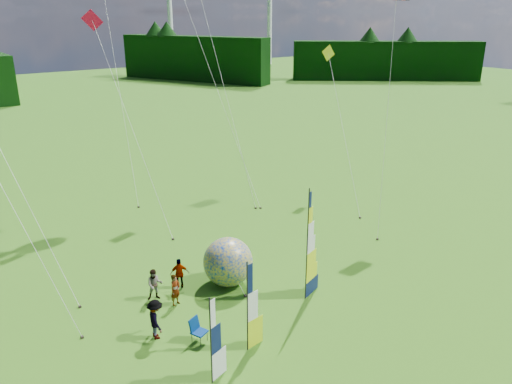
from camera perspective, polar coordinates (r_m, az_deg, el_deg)
ground at (r=23.17m, az=8.15°, el=-15.19°), size 220.00×220.00×0.00m
treeline_ring at (r=21.13m, az=8.68°, el=-6.27°), size 210.00×210.00×8.00m
turbine_left at (r=136.80m, az=1.57°, el=20.65°), size 8.00×1.20×30.00m
turbine_right at (r=129.31m, az=-9.88°, el=20.43°), size 8.00×1.20×30.00m
feather_banner_main at (r=23.75m, az=5.86°, el=-6.36°), size 1.43×0.60×5.54m
side_banner_left at (r=20.62m, az=-0.99°, el=-13.22°), size 1.09×0.25×3.95m
side_banner_far at (r=19.22m, az=-5.18°, el=-16.81°), size 1.03×0.40×3.56m
bol_inflatable at (r=25.62m, az=-3.22°, el=-7.98°), size 2.86×2.86×2.54m
spectator_a at (r=24.46m, az=-9.20°, el=-10.97°), size 0.68×0.56×1.59m
spectator_b at (r=25.06m, az=-11.50°, el=-10.32°), size 0.86×0.65×1.59m
spectator_c at (r=22.33m, az=-11.40°, el=-14.07°), size 0.62×1.23×1.81m
spectator_d at (r=25.79m, az=-8.73°, el=-9.18°), size 1.01×0.75×1.60m
camp_chair at (r=22.01m, az=-6.50°, el=-15.47°), size 0.82×0.82×1.09m
kite_whale at (r=37.75m, az=-5.94°, el=16.50°), size 5.57×15.51×22.12m
kite_rainbow_delta at (r=27.07m, az=-26.18°, el=3.52°), size 10.69×14.60×13.10m
kite_parafoil at (r=32.69m, az=14.90°, el=10.09°), size 9.53×8.80×16.07m
small_kite_red at (r=32.80m, az=-14.14°, el=8.24°), size 4.18×11.26×13.88m
small_kite_orange at (r=36.66m, az=-3.54°, el=12.34°), size 4.40×10.78×16.86m
small_kite_yellow at (r=37.00m, az=9.98°, el=7.79°), size 6.27×10.17×11.32m
small_kite_green at (r=39.02m, az=-15.74°, el=14.02°), size 7.55×12.46×19.44m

